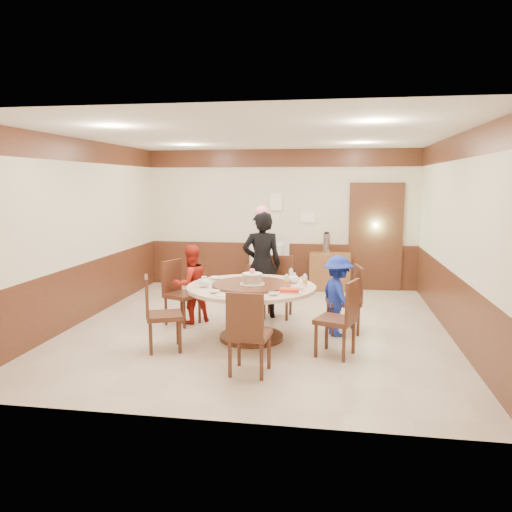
% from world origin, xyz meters
% --- Properties ---
extents(room, '(6.00, 6.04, 2.84)m').
position_xyz_m(room, '(0.01, 0.01, 1.08)').
color(room, beige).
rests_on(room, ground).
extents(banquet_table, '(1.76, 1.76, 0.78)m').
position_xyz_m(banquet_table, '(-0.00, -0.58, 0.53)').
color(banquet_table, '#4B2517').
rests_on(banquet_table, ground).
extents(chair_0, '(0.53, 0.52, 0.97)m').
position_xyz_m(chair_0, '(1.27, -0.08, 0.30)').
color(chair_0, '#4B2517').
rests_on(chair_0, ground).
extents(chair_1, '(0.47, 0.48, 0.97)m').
position_xyz_m(chair_1, '(0.22, 0.63, 0.30)').
color(chair_1, '#4B2517').
rests_on(chair_1, ground).
extents(chair_2, '(0.58, 0.58, 0.97)m').
position_xyz_m(chair_2, '(-1.18, -0.01, 0.30)').
color(chair_2, '#4B2517').
rests_on(chair_2, ground).
extents(chair_3, '(0.58, 0.57, 0.97)m').
position_xyz_m(chair_3, '(-1.06, -1.21, 0.30)').
color(chair_3, '#4B2517').
rests_on(chair_3, ground).
extents(chair_4, '(0.48, 0.49, 0.97)m').
position_xyz_m(chair_4, '(0.18, -1.83, 0.30)').
color(chair_4, '#4B2517').
rests_on(chair_4, ground).
extents(chair_5, '(0.57, 0.57, 0.97)m').
position_xyz_m(chair_5, '(1.16, -1.08, 0.30)').
color(chair_5, '#4B2517').
rests_on(chair_5, ground).
extents(person_standing, '(0.69, 0.53, 1.70)m').
position_xyz_m(person_standing, '(-0.03, 0.57, 0.85)').
color(person_standing, black).
rests_on(person_standing, ground).
extents(person_red, '(0.74, 0.73, 1.20)m').
position_xyz_m(person_red, '(-1.06, 0.08, 0.60)').
color(person_red, red).
rests_on(person_red, ground).
extents(person_blue, '(0.71, 0.84, 1.13)m').
position_xyz_m(person_blue, '(1.17, -0.22, 0.57)').
color(person_blue, '#182B9B').
rests_on(person_blue, ground).
extents(birthday_cake, '(0.34, 0.34, 0.22)m').
position_xyz_m(birthday_cake, '(0.01, -0.63, 0.86)').
color(birthday_cake, white).
rests_on(birthday_cake, banquet_table).
extents(teapot_left, '(0.17, 0.15, 0.13)m').
position_xyz_m(teapot_left, '(-0.62, -0.77, 0.81)').
color(teapot_left, white).
rests_on(teapot_left, banquet_table).
extents(teapot_right, '(0.17, 0.15, 0.13)m').
position_xyz_m(teapot_right, '(0.55, -0.33, 0.81)').
color(teapot_right, white).
rests_on(teapot_right, banquet_table).
extents(bowl_0, '(0.16, 0.16, 0.04)m').
position_xyz_m(bowl_0, '(-0.59, -0.23, 0.77)').
color(bowl_0, white).
rests_on(bowl_0, banquet_table).
extents(bowl_1, '(0.12, 0.12, 0.04)m').
position_xyz_m(bowl_1, '(0.36, -1.12, 0.77)').
color(bowl_1, white).
rests_on(bowl_1, banquet_table).
extents(bowl_2, '(0.13, 0.13, 0.03)m').
position_xyz_m(bowl_2, '(-0.39, -1.10, 0.77)').
color(bowl_2, white).
rests_on(bowl_2, banquet_table).
extents(bowl_3, '(0.14, 0.14, 0.04)m').
position_xyz_m(bowl_3, '(0.66, -0.76, 0.77)').
color(bowl_3, white).
rests_on(bowl_3, banquet_table).
extents(bowl_4, '(0.17, 0.17, 0.04)m').
position_xyz_m(bowl_4, '(-0.70, -0.47, 0.77)').
color(bowl_4, white).
rests_on(bowl_4, banquet_table).
extents(saucer_near, '(0.18, 0.18, 0.01)m').
position_xyz_m(saucer_near, '(-0.25, -1.23, 0.76)').
color(saucer_near, white).
rests_on(saucer_near, banquet_table).
extents(saucer_far, '(0.18, 0.18, 0.01)m').
position_xyz_m(saucer_far, '(0.45, -0.08, 0.76)').
color(saucer_far, white).
rests_on(saucer_far, banquet_table).
extents(shrimp_platter, '(0.30, 0.20, 0.06)m').
position_xyz_m(shrimp_platter, '(0.55, -0.97, 0.78)').
color(shrimp_platter, white).
rests_on(shrimp_platter, banquet_table).
extents(bottle_0, '(0.06, 0.06, 0.16)m').
position_xyz_m(bottle_0, '(0.48, -0.61, 0.83)').
color(bottle_0, silver).
rests_on(bottle_0, banquet_table).
extents(bottle_1, '(0.06, 0.06, 0.16)m').
position_xyz_m(bottle_1, '(0.72, -0.55, 0.83)').
color(bottle_1, silver).
rests_on(bottle_1, banquet_table).
extents(bottle_2, '(0.06, 0.06, 0.16)m').
position_xyz_m(bottle_2, '(0.50, -0.15, 0.83)').
color(bottle_2, silver).
rests_on(bottle_2, banquet_table).
extents(tv_stand, '(0.85, 0.45, 0.50)m').
position_xyz_m(tv_stand, '(-0.19, 2.75, 0.25)').
color(tv_stand, '#4B2517').
rests_on(tv_stand, ground).
extents(television, '(0.82, 0.27, 0.47)m').
position_xyz_m(television, '(-0.19, 2.75, 0.73)').
color(television, gray).
rests_on(television, tv_stand).
extents(side_cabinet, '(0.80, 0.40, 0.75)m').
position_xyz_m(side_cabinet, '(1.02, 2.78, 0.38)').
color(side_cabinet, brown).
rests_on(side_cabinet, ground).
extents(thermos, '(0.15, 0.15, 0.38)m').
position_xyz_m(thermos, '(0.94, 2.78, 0.94)').
color(thermos, silver).
rests_on(thermos, side_cabinet).
extents(notice_left, '(0.25, 0.00, 0.35)m').
position_xyz_m(notice_left, '(-0.10, 2.96, 1.75)').
color(notice_left, white).
rests_on(notice_left, room).
extents(notice_right, '(0.30, 0.00, 0.22)m').
position_xyz_m(notice_right, '(0.55, 2.96, 1.45)').
color(notice_right, white).
rests_on(notice_right, room).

